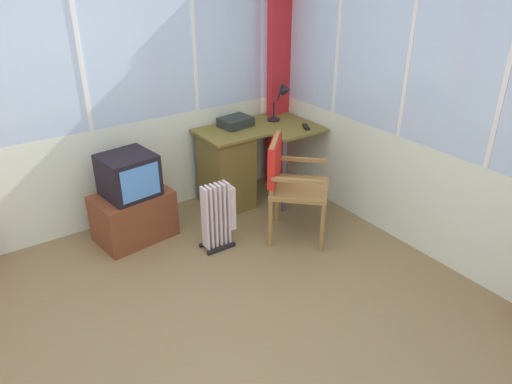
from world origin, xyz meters
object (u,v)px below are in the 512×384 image
object	(u,v)px
paper_tray	(236,122)
tv_on_stand	(132,203)
desk	(229,166)
desk_lamp	(283,97)
tv_remote	(306,127)
wooden_armchair	(286,175)
space_heater	(219,215)

from	to	relation	value
paper_tray	tv_on_stand	world-z (taller)	paper_tray
desk	tv_on_stand	xyz separation A→B (m)	(-1.04, -0.07, -0.06)
desk_lamp	paper_tray	bearing A→B (deg)	166.78
desk_lamp	tv_remote	world-z (taller)	desk_lamp
desk	paper_tray	bearing A→B (deg)	34.44
desk	wooden_armchair	distance (m)	0.81
tv_on_stand	wooden_armchair	bearing A→B (deg)	-32.20
desk	desk_lamp	xyz separation A→B (m)	(0.63, -0.02, 0.60)
desk_lamp	tv_remote	bearing A→B (deg)	-82.01
desk	desk_lamp	bearing A→B (deg)	-1.49
desk	tv_remote	distance (m)	0.84
wooden_armchair	space_heater	xyz separation A→B (m)	(-0.58, 0.16, -0.28)
wooden_armchair	tv_on_stand	size ratio (longest dim) A/B	1.15
wooden_armchair	space_heater	size ratio (longest dim) A/B	1.52
desk	tv_remote	xyz separation A→B (m)	(0.68, -0.33, 0.37)
wooden_armchair	paper_tray	bearing A→B (deg)	86.37
tv_remote	paper_tray	xyz separation A→B (m)	(-0.53, 0.43, 0.03)
wooden_armchair	space_heater	world-z (taller)	wooden_armchair
desk	space_heater	world-z (taller)	desk
desk	tv_remote	size ratio (longest dim) A/B	7.46
desk	paper_tray	distance (m)	0.44
paper_tray	space_heater	distance (m)	1.09
desk	wooden_armchair	bearing A→B (deg)	-83.58
paper_tray	wooden_armchair	xyz separation A→B (m)	(-0.06, -0.88, -0.22)
tv_remote	paper_tray	size ratio (longest dim) A/B	0.50
paper_tray	space_heater	size ratio (longest dim) A/B	0.51
desk_lamp	tv_on_stand	world-z (taller)	desk_lamp
space_heater	desk_lamp	bearing A→B (deg)	28.31
desk	space_heater	bearing A→B (deg)	-128.35
desk_lamp	tv_remote	size ratio (longest dim) A/B	2.50
desk_lamp	wooden_armchair	xyz separation A→B (m)	(-0.55, -0.77, -0.42)
tv_on_stand	space_heater	world-z (taller)	tv_on_stand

